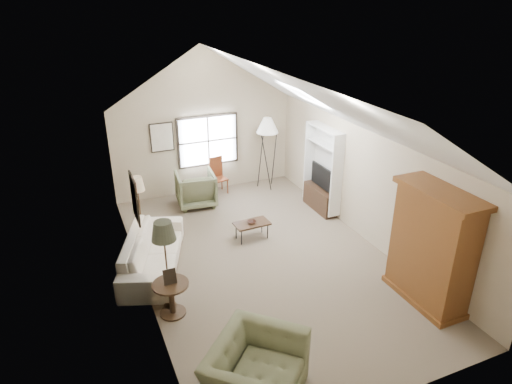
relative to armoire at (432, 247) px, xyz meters
name	(u,v)px	position (x,y,z in m)	size (l,w,h in m)	color
room_shell	(265,111)	(-2.18, 2.40, 2.11)	(5.01, 8.01, 4.00)	#716551
window	(208,141)	(-2.08, 6.36, 0.35)	(1.72, 0.08, 1.42)	black
skylight	(303,95)	(-0.88, 3.30, 2.12)	(0.80, 1.20, 0.52)	white
wall_art	(149,166)	(-4.06, 4.34, 0.63)	(1.97, 3.71, 0.88)	black
armoire	(432,247)	(0.00, 0.00, 0.00)	(0.60, 1.50, 2.20)	brown
tv_alcove	(323,168)	(0.16, 4.00, 0.05)	(0.32, 1.30, 2.10)	white
media_console	(320,199)	(0.14, 4.00, -0.80)	(0.34, 1.18, 0.60)	#382316
tv_panel	(322,176)	(0.14, 4.00, -0.18)	(0.05, 0.90, 0.55)	black
sofa	(153,251)	(-4.38, 3.02, -0.73)	(2.54, 0.99, 0.74)	white
armchair_near	(256,372)	(-3.73, -0.80, -0.66)	(1.35, 1.18, 0.87)	#656A4A
armchair_far	(196,189)	(-2.72, 5.54, -0.65)	(0.97, 0.99, 0.91)	#666C4C
coffee_table	(252,231)	(-2.07, 3.30, -0.90)	(0.80, 0.44, 0.41)	#3B2618
bowl	(252,222)	(-2.07, 3.30, -0.67)	(0.19, 0.19, 0.05)	#3A1F17
side_table	(172,299)	(-4.38, 1.42, -0.78)	(0.64, 0.64, 0.64)	#392417
side_chair	(219,176)	(-1.90, 6.03, -0.59)	(0.39, 0.39, 1.01)	brown
tripod_lamp	(267,153)	(-0.53, 5.86, -0.06)	(0.61, 0.61, 2.09)	silver
dark_lamp	(167,265)	(-4.38, 1.62, -0.21)	(0.42, 0.42, 1.77)	#26281C
tan_lamp	(140,209)	(-4.38, 4.22, -0.30)	(0.32, 0.32, 1.59)	tan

